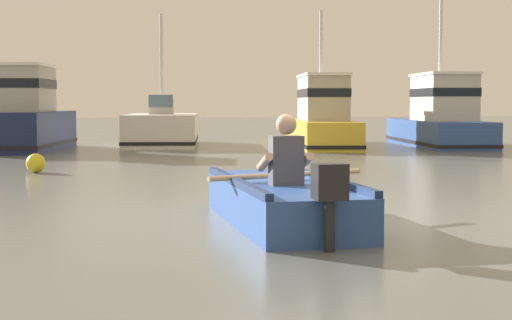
{
  "coord_description": "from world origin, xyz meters",
  "views": [
    {
      "loc": [
        -2.76,
        -8.76,
        1.31
      ],
      "look_at": [
        -0.2,
        1.49,
        0.55
      ],
      "focal_mm": 56.25,
      "sensor_mm": 36.0,
      "label": 1
    }
  ],
  "objects": [
    {
      "name": "moored_boat_white",
      "position": [
        0.36,
        15.58,
        0.46
      ],
      "size": [
        2.94,
        5.02,
        3.97
      ],
      "color": "white",
      "rests_on": "ground"
    },
    {
      "name": "mooring_buoy",
      "position": [
        -3.15,
        6.68,
        0.18
      ],
      "size": [
        0.36,
        0.36,
        0.36
      ],
      "primitive_type": "sphere",
      "color": "yellow",
      "rests_on": "ground"
    },
    {
      "name": "ground_plane",
      "position": [
        0.0,
        0.0,
        0.0
      ],
      "size": [
        120.0,
        120.0,
        0.0
      ],
      "primitive_type": "plane",
      "color": "slate"
    },
    {
      "name": "moored_boat_yellow",
      "position": [
        4.91,
        14.0,
        0.78
      ],
      "size": [
        2.85,
        6.95,
        4.03
      ],
      "color": "gold",
      "rests_on": "ground"
    },
    {
      "name": "moored_boat_navy",
      "position": [
        -3.51,
        13.92,
        0.87
      ],
      "size": [
        2.65,
        4.98,
        2.34
      ],
      "color": "#19234C",
      "rests_on": "ground"
    },
    {
      "name": "rowboat_with_person",
      "position": [
        -0.4,
        -0.44,
        0.25
      ],
      "size": [
        1.93,
        3.71,
        1.19
      ],
      "color": "#2D519E",
      "rests_on": "ground"
    },
    {
      "name": "moored_boat_blue",
      "position": [
        8.37,
        13.16,
        0.8
      ],
      "size": [
        2.83,
        6.32,
        4.33
      ],
      "color": "#2D519E",
      "rests_on": "ground"
    }
  ]
}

